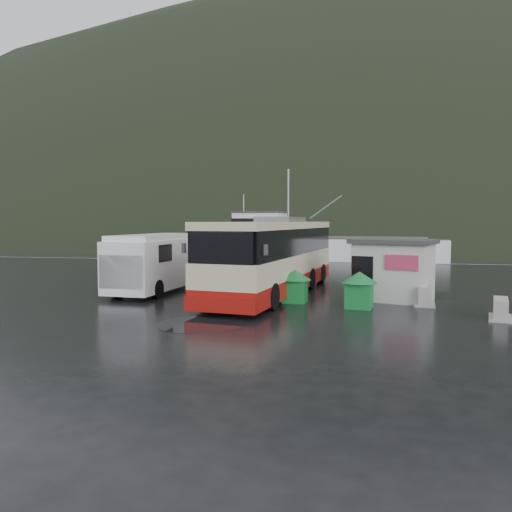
% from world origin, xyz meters
% --- Properties ---
extents(ground, '(160.00, 160.00, 0.00)m').
position_xyz_m(ground, '(0.00, 0.00, 0.00)').
color(ground, black).
rests_on(ground, ground).
extents(harbor_water, '(300.00, 180.00, 0.02)m').
position_xyz_m(harbor_water, '(0.00, 110.00, 0.00)').
color(harbor_water, black).
rests_on(harbor_water, ground).
extents(quay_edge, '(160.00, 0.60, 1.50)m').
position_xyz_m(quay_edge, '(0.00, 20.00, 0.00)').
color(quay_edge, '#999993').
rests_on(quay_edge, ground).
extents(headland, '(780.00, 540.00, 570.00)m').
position_xyz_m(headland, '(10.00, 250.00, 0.00)').
color(headland, black).
rests_on(headland, ground).
extents(coach_bus, '(4.94, 13.04, 3.60)m').
position_xyz_m(coach_bus, '(2.19, 1.52, 0.00)').
color(coach_bus, beige).
rests_on(coach_bus, ground).
extents(white_van, '(2.72, 6.76, 2.77)m').
position_xyz_m(white_van, '(-3.43, 1.11, 0.00)').
color(white_van, white).
rests_on(white_van, ground).
extents(waste_bin_left, '(1.05, 1.05, 1.36)m').
position_xyz_m(waste_bin_left, '(3.43, -0.74, 0.00)').
color(waste_bin_left, '#147130').
rests_on(waste_bin_left, ground).
extents(waste_bin_right, '(1.17, 1.17, 1.43)m').
position_xyz_m(waste_bin_right, '(6.04, -1.63, 0.00)').
color(waste_bin_right, '#147130').
rests_on(waste_bin_right, ground).
extents(dome_tent, '(1.85, 2.55, 0.98)m').
position_xyz_m(dome_tent, '(0.72, -2.86, 0.00)').
color(dome_tent, '#383822').
rests_on(dome_tent, ground).
extents(ticket_kiosk, '(3.95, 3.44, 2.60)m').
position_xyz_m(ticket_kiosk, '(7.48, 0.70, 0.00)').
color(ticket_kiosk, beige).
rests_on(ticket_kiosk, ground).
extents(jersey_barrier_a, '(0.97, 1.66, 0.79)m').
position_xyz_m(jersey_barrier_a, '(8.64, -0.34, 0.00)').
color(jersey_barrier_a, '#999993').
rests_on(jersey_barrier_a, ground).
extents(jersey_barrier_b, '(1.04, 1.57, 0.72)m').
position_xyz_m(jersey_barrier_b, '(10.79, -2.94, 0.00)').
color(jersey_barrier_b, '#999993').
rests_on(jersey_barrier_b, ground).
extents(fishing_trawler, '(25.18, 8.62, 9.87)m').
position_xyz_m(fishing_trawler, '(2.08, 28.09, 0.00)').
color(fishing_trawler, white).
rests_on(fishing_trawler, ground).
extents(puddles, '(18.85, 12.88, 0.01)m').
position_xyz_m(puddles, '(0.45, -4.14, 0.00)').
color(puddles, black).
rests_on(puddles, ground).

